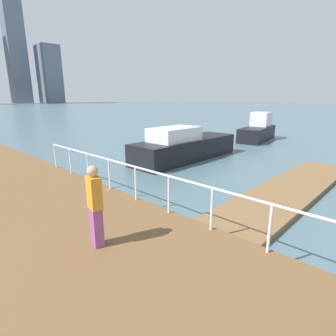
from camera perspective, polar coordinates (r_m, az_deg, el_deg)
ground_plane at (r=14.34m, az=-10.66°, el=0.69°), size 300.00×300.00×0.00m
floating_dock at (r=10.84m, az=24.25°, el=-4.61°), size 10.49×2.00×0.18m
moored_boat_1 at (r=23.36m, az=18.69°, el=7.64°), size 5.27×2.50×2.25m
moored_boat_3 at (r=15.23m, az=3.48°, el=4.60°), size 7.18×2.20×1.89m
pedestrian_1 at (r=5.73m, az=-15.35°, el=-7.69°), size 0.29×0.40×1.77m
skyline_tower_5 at (r=181.90m, az=-29.94°, el=21.83°), size 9.85×10.78×61.89m
skyline_tower_6 at (r=174.25m, az=-24.02°, el=17.78°), size 10.11×13.33×31.35m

